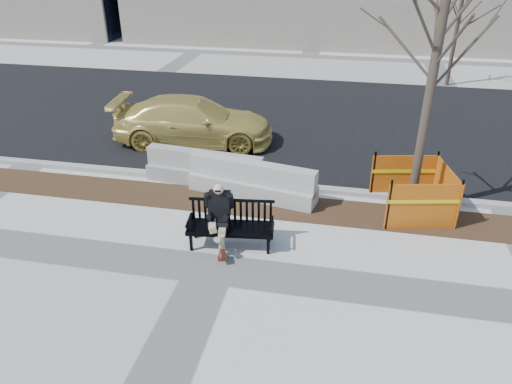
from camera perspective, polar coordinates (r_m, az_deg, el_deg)
ground at (r=9.37m, az=-5.36°, el=-8.95°), size 120.00×120.00×0.00m
mulch_strip at (r=11.47m, az=-1.77°, el=-1.28°), size 40.00×1.20×0.02m
asphalt_street at (r=17.05m, az=2.93°, el=8.76°), size 60.00×10.40×0.01m
curb at (r=12.26m, az=-0.79°, el=1.07°), size 60.00×0.25×0.12m
bench at (r=9.98m, az=-2.95°, el=-6.27°), size 1.84×0.85×0.94m
seated_man at (r=10.05m, az=-4.25°, el=-6.05°), size 0.67×0.99×1.31m
tree_fence at (r=11.66m, az=17.58°, el=-2.21°), size 2.79×2.79×5.88m
sedan at (r=15.01m, az=-7.20°, el=5.81°), size 4.93×2.47×1.37m
jersey_barrier_left at (r=12.47m, az=-5.96°, el=1.08°), size 3.07×0.93×0.87m
jersey_barrier_right at (r=11.79m, az=-0.45°, el=-0.43°), size 3.21×1.23×0.90m
far_tree_right at (r=22.49m, az=21.49°, el=11.65°), size 2.17×2.17×4.63m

